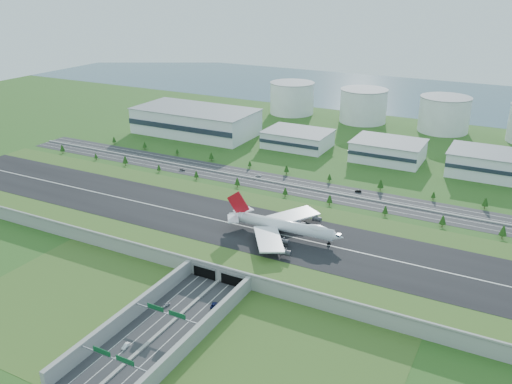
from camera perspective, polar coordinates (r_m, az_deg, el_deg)
The scene contains 22 objects.
ground at distance 326.62m, azimuth 0.65°, elevation -5.35°, with size 1200.00×1200.00×0.00m, color #2F541A.
airfield_deck at distance 324.69m, azimuth 0.64°, elevation -4.70°, with size 520.00×100.00×9.20m.
underpass_road at distance 253.10m, azimuth -9.97°, elevation -13.70°, with size 38.80×120.40×8.00m.
sign_gantry_near at distance 253.89m, azimuth -9.41°, elevation -12.56°, with size 38.70×0.70×9.80m.
sign_gantry_far at distance 232.83m, azimuth -14.75°, elevation -16.66°, with size 38.70×0.70×9.80m.
north_expressway at distance 406.07m, azimuth 6.77°, elevation 0.12°, with size 560.00×36.00×0.12m, color #28282B.
tree_row at distance 401.97m, azimuth 7.09°, elevation 0.57°, with size 501.88×48.69×8.43m.
hangar_west at distance 553.99m, azimuth -6.35°, elevation 7.40°, with size 120.00×60.00×25.00m, color white.
hangar_mid_a at distance 508.37m, azimuth 4.41°, elevation 5.57°, with size 58.00×42.00×15.00m, color white.
hangar_mid_b at distance 482.46m, azimuth 13.73°, elevation 4.23°, with size 58.00×42.00×17.00m, color white.
hangar_mid_c at distance 470.94m, azimuth 23.16°, elevation 2.77°, with size 58.00×42.00×19.00m, color white.
fuel_tank_a at distance 636.00m, azimuth 3.81°, elevation 9.82°, with size 50.00×50.00×35.00m, color silver.
fuel_tank_b at distance 607.37m, azimuth 11.23°, elevation 8.88°, with size 50.00×50.00×35.00m, color silver.
fuel_tank_c at distance 589.71m, azimuth 19.19°, elevation 7.71°, with size 50.00×50.00×35.00m, color silver.
bay_water at distance 765.31m, azimuth 17.50°, elevation 9.59°, with size 1200.00×260.00×0.06m, color #355665.
boeing_747 at distance 314.78m, azimuth 2.95°, elevation -3.54°, with size 73.55×69.48×22.73m.
car_0 at distance 271.48m, azimuth -9.45°, elevation -11.62°, with size 1.72×4.27×1.45m, color silver.
car_1 at distance 248.80m, azimuth -13.55°, elevation -15.46°, with size 1.62×4.64×1.53m, color white.
car_2 at distance 268.30m, azimuth -4.46°, elevation -11.78°, with size 2.69×5.84×1.62m, color #0C133D.
car_4 at distance 449.21m, azimuth -7.77°, elevation 2.35°, with size 2.02×5.03×1.71m, color #545459.
car_5 at distance 407.57m, azimuth 10.72°, elevation 0.09°, with size 1.67×4.79×1.58m, color black.
car_7 at distance 431.96m, azimuth 0.24°, elevation 1.74°, with size 2.00×4.91×1.43m, color white.
Camera 1 is at (131.89, -258.99, 149.04)m, focal length 38.00 mm.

